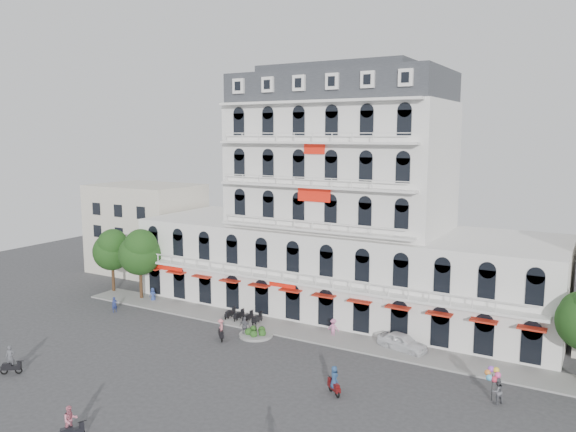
# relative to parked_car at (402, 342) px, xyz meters

# --- Properties ---
(ground) EXTENTS (120.00, 120.00, 0.00)m
(ground) POSITION_rel_parked_car_xyz_m (-10.02, -9.50, -0.76)
(ground) COLOR #38383A
(ground) RESTS_ON ground
(sidewalk) EXTENTS (53.00, 4.00, 0.16)m
(sidewalk) POSITION_rel_parked_car_xyz_m (-10.02, -0.50, -0.68)
(sidewalk) COLOR gray
(sidewalk) RESTS_ON ground
(main_building) EXTENTS (45.00, 15.00, 25.80)m
(main_building) POSITION_rel_parked_car_xyz_m (-10.02, 8.50, 9.20)
(main_building) COLOR silver
(main_building) RESTS_ON ground
(flank_building_west) EXTENTS (14.00, 10.00, 12.00)m
(flank_building_west) POSITION_rel_parked_car_xyz_m (-40.02, 10.50, 5.24)
(flank_building_west) COLOR beige
(flank_building_west) RESTS_ON ground
(traffic_island) EXTENTS (3.20, 3.20, 1.60)m
(traffic_island) POSITION_rel_parked_car_xyz_m (-13.02, -3.50, -0.51)
(traffic_island) COLOR gray
(traffic_island) RESTS_ON ground
(parked_scooter_row) EXTENTS (4.40, 1.80, 1.10)m
(parked_scooter_row) POSITION_rel_parked_car_xyz_m (-16.37, -0.70, -0.76)
(parked_scooter_row) COLOR black
(parked_scooter_row) RESTS_ON ground
(tree_west_outer) EXTENTS (4.50, 4.48, 7.76)m
(tree_west_outer) POSITION_rel_parked_car_xyz_m (-35.97, 0.48, 4.58)
(tree_west_outer) COLOR #382314
(tree_west_outer) RESTS_ON ground
(tree_west_inner) EXTENTS (4.76, 4.76, 8.25)m
(tree_west_inner) POSITION_rel_parked_car_xyz_m (-30.97, -0.02, 4.92)
(tree_west_inner) COLOR #382314
(tree_west_inner) RESTS_ON ground
(parked_car) EXTENTS (4.79, 2.81, 1.53)m
(parked_car) POSITION_rel_parked_car_xyz_m (0.00, 0.00, 0.00)
(parked_car) COLOR white
(parked_car) RESTS_ON ground
(rider_west) EXTENTS (1.44, 1.18, 2.36)m
(rider_west) POSITION_rel_parked_car_xyz_m (-25.21, -20.18, 0.34)
(rider_west) COLOR black
(rider_west) RESTS_ON ground
(rider_southwest) EXTENTS (1.00, 1.60, 2.30)m
(rider_southwest) POSITION_rel_parked_car_xyz_m (-13.01, -24.40, 0.43)
(rider_southwest) COLOR black
(rider_southwest) RESTS_ON ground
(rider_east) EXTENTS (1.41, 1.20, 2.17)m
(rider_east) POSITION_rel_parked_car_xyz_m (-1.59, -10.62, 0.32)
(rider_east) COLOR #621112
(rider_east) RESTS_ON ground
(rider_center) EXTENTS (1.29, 1.32, 2.01)m
(rider_center) POSITION_rel_parked_car_xyz_m (-15.29, -5.92, 0.28)
(rider_center) COLOR black
(rider_center) RESTS_ON ground
(pedestrian_left) EXTENTS (0.89, 0.71, 1.58)m
(pedestrian_left) POSITION_rel_parked_car_xyz_m (-29.24, 0.00, 0.02)
(pedestrian_left) COLOR navy
(pedestrian_left) RESTS_ON ground
(pedestrian_mid) EXTENTS (1.14, 0.57, 1.88)m
(pedestrian_mid) POSITION_rel_parked_car_xyz_m (-13.95, -3.98, 0.18)
(pedestrian_mid) COLOR slate
(pedestrian_mid) RESTS_ON ground
(pedestrian_right) EXTENTS (1.15, 0.70, 1.73)m
(pedestrian_right) POSITION_rel_parked_car_xyz_m (-6.66, 0.00, 0.10)
(pedestrian_right) COLOR #D16EA1
(pedestrian_right) RESTS_ON ground
(pedestrian_far) EXTENTS (0.62, 0.71, 1.64)m
(pedestrian_far) POSITION_rel_parked_car_xyz_m (-30.02, -4.95, 0.05)
(pedestrian_far) COLOR navy
(pedestrian_far) RESTS_ON ground
(balloon_vendor) EXTENTS (1.53, 1.40, 2.45)m
(balloon_vendor) POSITION_rel_parked_car_xyz_m (8.84, -6.15, 0.49)
(balloon_vendor) COLOR #57585E
(balloon_vendor) RESTS_ON ground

